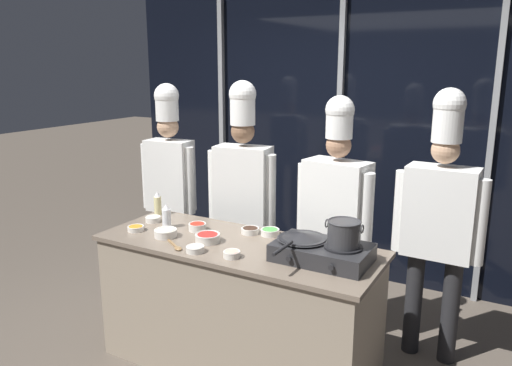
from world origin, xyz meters
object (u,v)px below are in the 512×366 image
prep_bowl_carrots (136,228)px  chef_line (336,206)px  prep_bowl_noodles (166,232)px  chef_sous (243,185)px  chef_pastry (440,213)px  portable_stove (322,252)px  prep_bowl_garlic (195,249)px  prep_bowl_soy_glaze (250,230)px  squeeze_bottle_clear (167,216)px  prep_bowl_bell_pepper (208,237)px  squeeze_bottle_oil (158,204)px  prep_bowl_scallions (270,232)px  stock_pot (344,233)px  frying_pan (302,236)px  prep_bowl_shrimp (232,254)px  serving_spoon_slotted (176,247)px  prep_bowl_bean_sprouts (153,219)px  prep_bowl_chili_flakes (197,226)px  chef_head (170,174)px

prep_bowl_carrots → chef_line: chef_line is taller
prep_bowl_noodles → chef_sous: chef_sous is taller
prep_bowl_noodles → chef_pastry: size_ratio=0.08×
portable_stove → prep_bowl_noodles: bearing=-173.5°
prep_bowl_garlic → prep_bowl_soy_glaze: 0.49m
squeeze_bottle_clear → prep_bowl_garlic: 0.54m
prep_bowl_bell_pepper → squeeze_bottle_oil: bearing=155.6°
portable_stove → prep_bowl_scallions: portable_stove is taller
stock_pot → squeeze_bottle_clear: bearing=178.6°
frying_pan → chef_line: (-0.05, 0.70, 0.01)m
chef_line → prep_bowl_scallions: bearing=65.4°
portable_stove → chef_sous: size_ratio=0.29×
prep_bowl_scallions → prep_bowl_noodles: bearing=-148.0°
stock_pot → squeeze_bottle_clear: size_ratio=1.27×
portable_stove → prep_bowl_shrimp: bearing=-156.1°
prep_bowl_shrimp → prep_bowl_garlic: bearing=-171.5°
stock_pot → chef_pastry: 0.86m
squeeze_bottle_oil → serving_spoon_slotted: size_ratio=0.91×
portable_stove → squeeze_bottle_oil: bearing=170.5°
prep_bowl_bean_sprouts → chef_line: bearing=27.0°
squeeze_bottle_oil → chef_line: size_ratio=0.10×
prep_bowl_bean_sprouts → prep_bowl_chili_flakes: (0.40, -0.00, 0.01)m
prep_bowl_chili_flakes → chef_sous: size_ratio=0.07×
prep_bowl_carrots → chef_line: size_ratio=0.06×
prep_bowl_scallions → chef_line: bearing=55.7°
prep_bowl_scallions → chef_head: 1.30m
prep_bowl_carrots → prep_bowl_soy_glaze: prep_bowl_soy_glaze is taller
prep_bowl_shrimp → serving_spoon_slotted: prep_bowl_shrimp is taller
chef_line → prep_bowl_shrimp: bearing=80.6°
chef_line → stock_pot: bearing=123.3°
squeeze_bottle_oil → serving_spoon_slotted: squeeze_bottle_oil is taller
prep_bowl_bell_pepper → prep_bowl_scallions: size_ratio=1.28×
prep_bowl_shrimp → prep_bowl_bean_sprouts: 0.92m
frying_pan → prep_bowl_bell_pepper: size_ratio=3.20×
chef_sous → chef_line: 0.78m
prep_bowl_chili_flakes → portable_stove: bearing=-5.1°
squeeze_bottle_clear → chef_head: size_ratio=0.09×
prep_bowl_scallions → portable_stove: bearing=-27.7°
squeeze_bottle_oil → prep_bowl_chili_flakes: bearing=-17.8°
prep_bowl_shrimp → chef_sous: bearing=116.9°
prep_bowl_shrimp → prep_bowl_scallions: size_ratio=0.81×
prep_bowl_soy_glaze → prep_bowl_bell_pepper: bearing=-119.4°
prep_bowl_bean_sprouts → prep_bowl_scallions: 0.90m
prep_bowl_noodles → chef_sous: size_ratio=0.08×
squeeze_bottle_clear → prep_bowl_bell_pepper: size_ratio=1.04×
prep_bowl_carrots → prep_bowl_soy_glaze: bearing=25.4°
serving_spoon_slotted → chef_line: chef_line is taller
prep_bowl_chili_flakes → prep_bowl_carrots: bearing=-150.1°
frying_pan → chef_pastry: bearing=49.5°
prep_bowl_soy_glaze → chef_line: chef_line is taller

